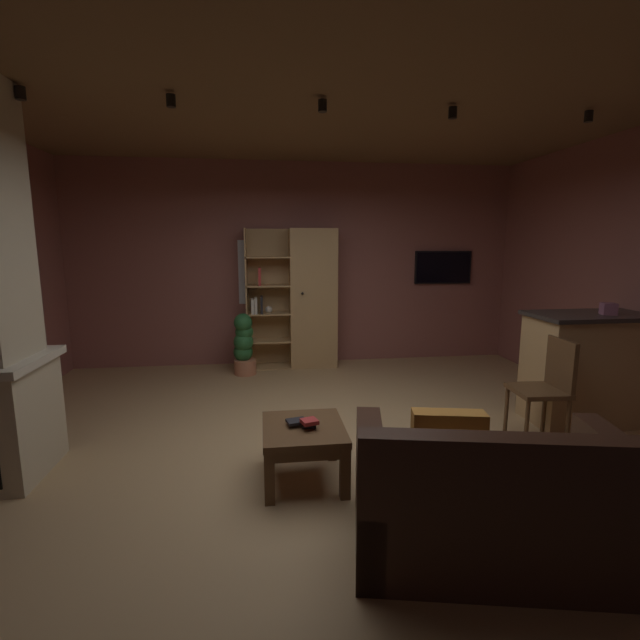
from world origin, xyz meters
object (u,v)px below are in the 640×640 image
(coffee_table, at_px, (304,437))
(table_book_0, at_px, (309,426))
(kitchen_bar_counter, at_px, (597,367))
(dining_chair, at_px, (547,383))
(tissue_box, at_px, (608,309))
(bookshelf_cabinet, at_px, (307,299))
(potted_floor_plant, at_px, (244,344))
(leather_couch, at_px, (492,504))
(wall_mounted_tv, at_px, (443,267))
(table_book_1, at_px, (297,421))
(table_book_2, at_px, (309,421))

(coffee_table, height_order, table_book_0, table_book_0)
(kitchen_bar_counter, relative_size, coffee_table, 2.06)
(dining_chair, bearing_deg, tissue_box, 20.66)
(bookshelf_cabinet, distance_m, potted_floor_plant, 1.08)
(coffee_table, bearing_deg, kitchen_bar_counter, 14.54)
(coffee_table, bearing_deg, leather_couch, -44.34)
(bookshelf_cabinet, xyz_separation_m, wall_mounted_tv, (2.07, 0.21, 0.42))
(table_book_1, xyz_separation_m, table_book_2, (0.09, -0.07, 0.02))
(coffee_table, distance_m, potted_floor_plant, 2.88)
(bookshelf_cabinet, xyz_separation_m, tissue_box, (2.59, -2.48, 0.17))
(kitchen_bar_counter, bearing_deg, table_book_0, -164.87)
(wall_mounted_tv, bearing_deg, coffee_table, -125.62)
(kitchen_bar_counter, xyz_separation_m, wall_mounted_tv, (-0.53, 2.61, 0.84))
(table_book_2, distance_m, wall_mounted_tv, 4.27)
(bookshelf_cabinet, bearing_deg, wall_mounted_tv, 5.80)
(tissue_box, distance_m, leather_couch, 2.68)
(table_book_0, xyz_separation_m, dining_chair, (2.14, 0.42, 0.10))
(kitchen_bar_counter, distance_m, dining_chair, 0.85)
(bookshelf_cabinet, bearing_deg, table_book_0, -95.47)
(kitchen_bar_counter, relative_size, wall_mounted_tv, 1.57)
(table_book_1, height_order, potted_floor_plant, potted_floor_plant)
(bookshelf_cabinet, distance_m, dining_chair, 3.35)
(kitchen_bar_counter, height_order, leather_couch, kitchen_bar_counter)
(bookshelf_cabinet, relative_size, table_book_1, 13.89)
(leather_couch, relative_size, table_book_1, 11.93)
(tissue_box, relative_size, table_book_2, 1.08)
(kitchen_bar_counter, xyz_separation_m, table_book_0, (-2.91, -0.79, -0.11))
(bookshelf_cabinet, bearing_deg, coffee_table, -96.18)
(bookshelf_cabinet, height_order, leather_couch, bookshelf_cabinet)
(table_book_0, bearing_deg, table_book_1, 155.16)
(kitchen_bar_counter, distance_m, potted_floor_plant, 4.05)
(table_book_0, distance_m, dining_chair, 2.19)
(coffee_table, bearing_deg, tissue_box, 13.09)
(wall_mounted_tv, bearing_deg, tissue_box, -79.11)
(coffee_table, distance_m, table_book_2, 0.16)
(table_book_0, height_order, wall_mounted_tv, wall_mounted_tv)
(tissue_box, bearing_deg, leather_couch, -140.46)
(coffee_table, bearing_deg, table_book_2, -55.49)
(leather_couch, distance_m, dining_chair, 1.83)
(table_book_0, distance_m, potted_floor_plant, 2.91)
(kitchen_bar_counter, height_order, coffee_table, kitchen_bar_counter)
(tissue_box, xyz_separation_m, leather_couch, (-1.97, -1.62, -0.83))
(kitchen_bar_counter, distance_m, table_book_0, 3.02)
(leather_couch, relative_size, wall_mounted_tv, 1.93)
(kitchen_bar_counter, xyz_separation_m, potted_floor_plant, (-3.48, 2.06, -0.13))
(bookshelf_cabinet, bearing_deg, table_book_2, -95.41)
(coffee_table, xyz_separation_m, potted_floor_plant, (-0.53, 2.83, 0.08))
(dining_chair, bearing_deg, table_book_1, -170.31)
(potted_floor_plant, relative_size, wall_mounted_tv, 0.97)
(bookshelf_cabinet, xyz_separation_m, table_book_1, (-0.39, -3.14, -0.51))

